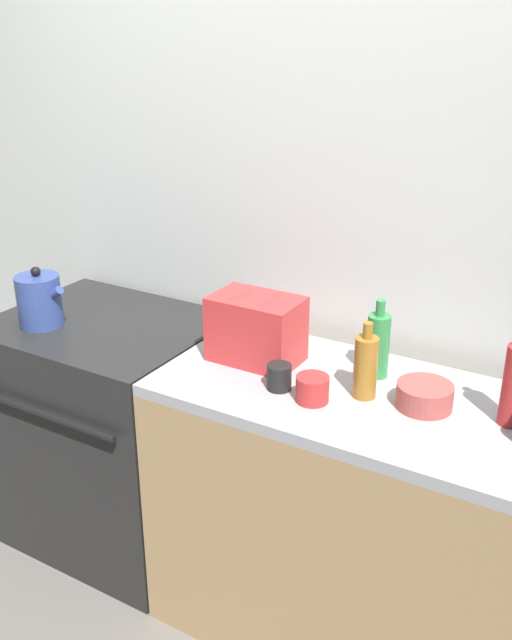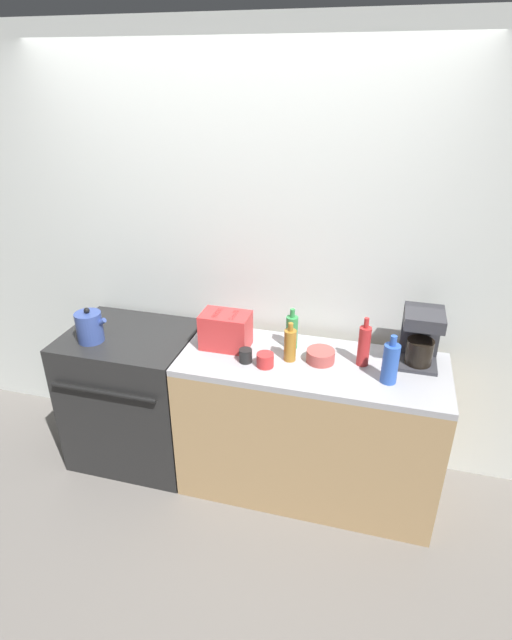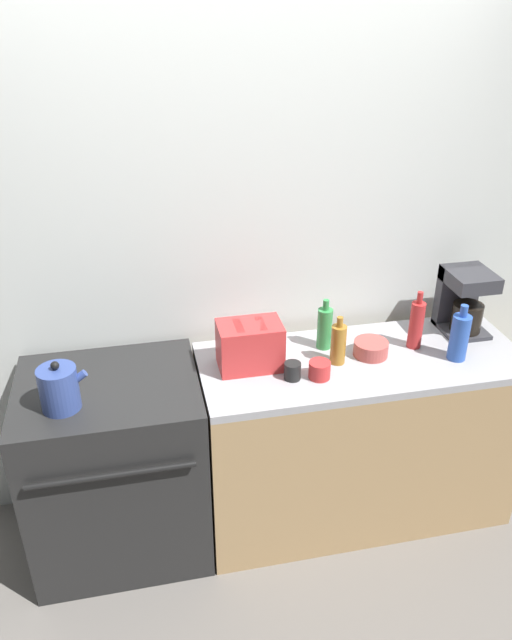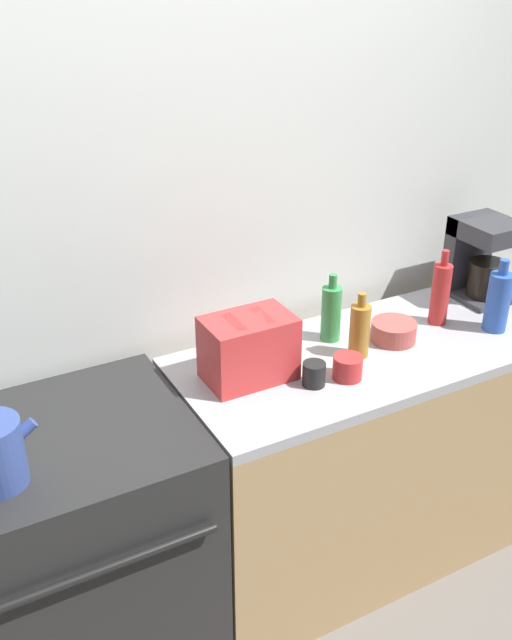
% 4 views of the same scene
% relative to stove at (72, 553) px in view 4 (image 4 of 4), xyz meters
% --- Properties ---
extents(wall_back, '(8.00, 0.05, 2.60)m').
position_rel_stove_xyz_m(wall_back, '(0.61, 0.37, 0.84)').
color(wall_back, silver).
rests_on(wall_back, ground_plane).
extents(stove, '(0.78, 0.67, 0.90)m').
position_rel_stove_xyz_m(stove, '(0.00, 0.00, 0.00)').
color(stove, black).
rests_on(stove, ground_plane).
extents(counter_block, '(1.48, 0.59, 0.90)m').
position_rel_stove_xyz_m(counter_block, '(1.14, -0.02, -0.01)').
color(counter_block, tan).
rests_on(counter_block, ground_plane).
extents(toaster, '(0.28, 0.18, 0.21)m').
position_rel_stove_xyz_m(toaster, '(0.62, 0.02, 0.54)').
color(toaster, red).
rests_on(toaster, counter_block).
extents(coffee_maker, '(0.21, 0.23, 0.31)m').
position_rel_stove_xyz_m(coffee_maker, '(1.70, 0.14, 0.60)').
color(coffee_maker, '#333338').
rests_on(coffee_maker, counter_block).
extents(bottle_red, '(0.07, 0.07, 0.28)m').
position_rel_stove_xyz_m(bottle_red, '(1.41, 0.02, 0.56)').
color(bottle_red, '#B72828').
rests_on(bottle_red, counter_block).
extents(bottle_blue, '(0.08, 0.08, 0.27)m').
position_rel_stove_xyz_m(bottle_blue, '(1.55, -0.11, 0.55)').
color(bottle_blue, '#2D56B7').
rests_on(bottle_blue, counter_block).
extents(bottle_amber, '(0.07, 0.07, 0.23)m').
position_rel_stove_xyz_m(bottle_amber, '(1.01, -0.03, 0.53)').
color(bottle_amber, '#9E6B23').
rests_on(bottle_amber, counter_block).
extents(bottle_green, '(0.07, 0.07, 0.24)m').
position_rel_stove_xyz_m(bottle_green, '(0.99, 0.11, 0.54)').
color(bottle_green, '#338C47').
rests_on(bottle_green, counter_block).
extents(cup_red, '(0.09, 0.09, 0.08)m').
position_rel_stove_xyz_m(cup_red, '(0.90, -0.13, 0.48)').
color(cup_red, red).
rests_on(cup_red, counter_block).
extents(cup_black, '(0.07, 0.07, 0.08)m').
position_rel_stove_xyz_m(cup_black, '(0.78, -0.12, 0.48)').
color(cup_black, black).
rests_on(cup_black, counter_block).
extents(bowl, '(0.16, 0.16, 0.07)m').
position_rel_stove_xyz_m(bowl, '(1.18, -0.01, 0.47)').
color(bowl, '#B24C47').
rests_on(bowl, counter_block).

